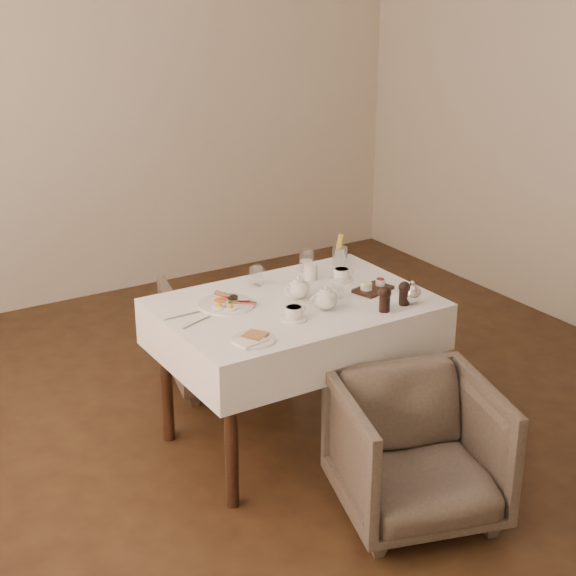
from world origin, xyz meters
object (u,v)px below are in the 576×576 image
(breakfast_plate, at_px, (226,303))
(teapot_centre, at_px, (298,287))
(table, at_px, (295,324))
(armchair_near, at_px, (417,451))
(armchair_far, at_px, (224,332))

(breakfast_plate, height_order, teapot_centre, teapot_centre)
(teapot_centre, bearing_deg, table, -147.61)
(armchair_near, relative_size, teapot_centre, 4.60)
(teapot_centre, bearing_deg, breakfast_plate, 161.37)
(table, height_order, armchair_near, table)
(armchair_far, distance_m, breakfast_plate, 0.87)
(armchair_near, bearing_deg, breakfast_plate, 131.00)
(armchair_far, bearing_deg, teapot_centre, 103.90)
(table, height_order, breakfast_plate, breakfast_plate)
(armchair_far, bearing_deg, breakfast_plate, 76.88)
(table, xyz_separation_m, armchair_far, (0.02, 0.79, -0.34))
(table, relative_size, armchair_far, 1.97)
(table, xyz_separation_m, breakfast_plate, (-0.30, 0.13, 0.13))
(table, distance_m, breakfast_plate, 0.35)
(table, relative_size, armchair_near, 1.89)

